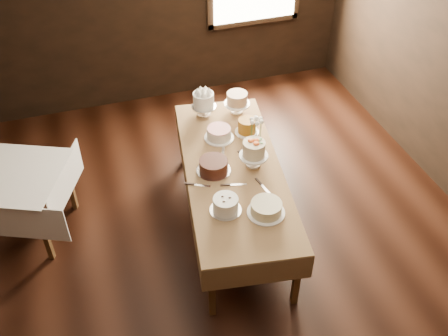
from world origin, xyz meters
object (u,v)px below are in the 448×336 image
(cake_cream, at_px, (266,208))
(cake_swirl, at_px, (226,205))
(cake_chocolate, at_px, (214,166))
(cake_server_e, at_px, (202,185))
(cake_server_d, at_px, (251,146))
(cake_speckled, at_px, (237,103))
(flower_vase, at_px, (256,141))
(side_table, at_px, (15,181))
(cake_server_a, at_px, (239,184))
(cake_lattice, at_px, (219,134))
(cake_server_c, at_px, (223,150))
(cake_caramel, at_px, (247,127))
(display_table, at_px, (233,172))
(cake_server_b, at_px, (266,189))
(cake_meringue, at_px, (204,105))
(cake_flowers, at_px, (254,155))

(cake_cream, bearing_deg, cake_swirl, 157.34)
(cake_chocolate, relative_size, cake_server_e, 1.34)
(cake_chocolate, xyz_separation_m, cake_server_d, (0.46, 0.24, -0.06))
(cake_speckled, height_order, flower_vase, cake_speckled)
(cake_speckled, xyz_separation_m, cake_cream, (-0.26, -1.51, -0.05))
(side_table, relative_size, cake_server_a, 4.75)
(cake_lattice, xyz_separation_m, cake_swirl, (-0.26, -0.99, 0.01))
(cake_server_c, bearing_deg, cake_chocolate, 167.29)
(cake_server_c, xyz_separation_m, cake_server_e, (-0.33, -0.43, 0.00))
(cake_lattice, relative_size, cake_caramel, 1.15)
(display_table, distance_m, side_table, 2.03)
(cake_server_e, bearing_deg, cake_swirl, -47.34)
(cake_server_b, bearing_deg, flower_vase, 156.21)
(cake_meringue, height_order, cake_lattice, cake_meringue)
(cake_cream, distance_m, flower_vase, 0.93)
(side_table, distance_m, cake_lattice, 1.98)
(cake_lattice, bearing_deg, cake_swirl, -104.41)
(cake_server_a, xyz_separation_m, flower_vase, (0.34, 0.49, 0.06))
(display_table, distance_m, cake_lattice, 0.50)
(cake_caramel, bearing_deg, cake_meringue, 127.07)
(cake_chocolate, height_order, cake_server_d, cake_chocolate)
(cake_meringue, height_order, cake_caramel, cake_meringue)
(side_table, xyz_separation_m, cake_meringue, (1.94, 0.41, 0.19))
(flower_vase, bearing_deg, cake_caramel, 90.59)
(side_table, bearing_deg, cake_server_c, -6.96)
(side_table, distance_m, cake_swirl, 2.00)
(cake_caramel, distance_m, flower_vase, 0.24)
(cake_chocolate, xyz_separation_m, cake_swirl, (-0.06, -0.53, 0.01))
(cake_server_d, bearing_deg, cake_flowers, -125.97)
(display_table, distance_m, cake_swirl, 0.58)
(side_table, distance_m, cake_server_c, 1.97)
(cake_chocolate, relative_size, cake_server_c, 1.34)
(cake_server_a, bearing_deg, display_table, 96.42)
(cake_flowers, height_order, flower_vase, cake_flowers)
(cake_meringue, bearing_deg, display_table, -88.99)
(display_table, bearing_deg, cake_server_b, -63.97)
(cake_server_c, xyz_separation_m, flower_vase, (0.32, -0.03, 0.06))
(cake_caramel, bearing_deg, side_table, 179.28)
(side_table, height_order, cake_flowers, cake_flowers)
(cake_server_c, bearing_deg, cake_server_d, -72.46)
(display_table, bearing_deg, cake_cream, -83.34)
(flower_vase, bearing_deg, cake_server_a, -125.14)
(cake_chocolate, xyz_separation_m, cake_flowers, (0.38, -0.03, 0.06))
(side_table, distance_m, flower_vase, 2.29)
(display_table, bearing_deg, cake_chocolate, 174.70)
(side_table, height_order, cake_server_b, side_table)
(cake_caramel, xyz_separation_m, cake_server_a, (-0.34, -0.72, -0.07))
(cake_meringue, xyz_separation_m, flower_vase, (0.33, -0.67, -0.06))
(cake_chocolate, relative_size, cake_swirl, 1.17)
(cake_server_c, relative_size, flower_vase, 1.93)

